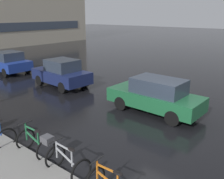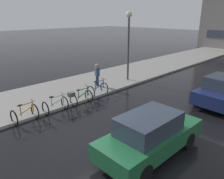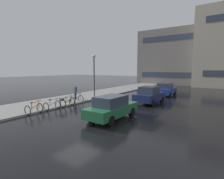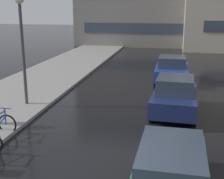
{
  "view_description": "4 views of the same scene",
  "coord_description": "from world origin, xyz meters",
  "px_view_note": "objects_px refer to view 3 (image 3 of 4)",
  "views": [
    {
      "loc": [
        -7.39,
        -3.9,
        4.33
      ],
      "look_at": [
        0.12,
        2.27,
        1.35
      ],
      "focal_mm": 40.0,
      "sensor_mm": 36.0,
      "label": 1
    },
    {
      "loc": [
        5.87,
        -4.41,
        4.78
      ],
      "look_at": [
        -1.86,
        3.25,
        1.07
      ],
      "focal_mm": 35.0,
      "sensor_mm": 36.0,
      "label": 2
    },
    {
      "loc": [
        8.29,
        -8.29,
        3.35
      ],
      "look_at": [
        -0.66,
        5.41,
        1.44
      ],
      "focal_mm": 28.0,
      "sensor_mm": 36.0,
      "label": 3
    },
    {
      "loc": [
        1.93,
        -5.16,
        4.55
      ],
      "look_at": [
        -0.1,
        5.16,
        1.72
      ],
      "focal_mm": 50.0,
      "sensor_mm": 36.0,
      "label": 4
    }
  ],
  "objects_px": {
    "bicycle_second": "(52,105)",
    "bicycle_nearest": "(34,109)",
    "bicycle_farthest": "(77,99)",
    "bicycle_third": "(66,102)",
    "pedestrian": "(75,92)",
    "car_blue": "(165,89)",
    "car_green": "(112,107)",
    "streetlamp": "(94,68)",
    "car_navy": "(149,95)"
  },
  "relations": [
    {
      "from": "car_navy",
      "to": "pedestrian",
      "type": "xyz_separation_m",
      "value": [
        -7.18,
        -2.87,
        0.13
      ]
    },
    {
      "from": "bicycle_third",
      "to": "car_navy",
      "type": "height_order",
      "value": "car_navy"
    },
    {
      "from": "streetlamp",
      "to": "car_navy",
      "type": "bearing_deg",
      "value": 1.54
    },
    {
      "from": "bicycle_farthest",
      "to": "car_green",
      "type": "height_order",
      "value": "car_green"
    },
    {
      "from": "bicycle_second",
      "to": "bicycle_farthest",
      "type": "xyz_separation_m",
      "value": [
        -0.33,
        3.2,
        0.01
      ]
    },
    {
      "from": "pedestrian",
      "to": "streetlamp",
      "type": "bearing_deg",
      "value": 81.17
    },
    {
      "from": "bicycle_third",
      "to": "pedestrian",
      "type": "bearing_deg",
      "value": 120.08
    },
    {
      "from": "bicycle_second",
      "to": "car_navy",
      "type": "bearing_deg",
      "value": 51.22
    },
    {
      "from": "bicycle_nearest",
      "to": "car_green",
      "type": "relative_size",
      "value": 0.26
    },
    {
      "from": "bicycle_second",
      "to": "bicycle_nearest",
      "type": "bearing_deg",
      "value": -91.47
    },
    {
      "from": "bicycle_third",
      "to": "streetlamp",
      "type": "bearing_deg",
      "value": 102.1
    },
    {
      "from": "bicycle_second",
      "to": "pedestrian",
      "type": "relative_size",
      "value": 0.7
    },
    {
      "from": "car_navy",
      "to": "pedestrian",
      "type": "relative_size",
      "value": 2.29
    },
    {
      "from": "bicycle_farthest",
      "to": "car_green",
      "type": "distance_m",
      "value": 6.53
    },
    {
      "from": "car_blue",
      "to": "streetlamp",
      "type": "distance_m",
      "value": 9.39
    },
    {
      "from": "bicycle_farthest",
      "to": "car_blue",
      "type": "distance_m",
      "value": 11.4
    },
    {
      "from": "car_navy",
      "to": "pedestrian",
      "type": "bearing_deg",
      "value": -158.21
    },
    {
      "from": "streetlamp",
      "to": "pedestrian",
      "type": "bearing_deg",
      "value": -98.83
    },
    {
      "from": "car_navy",
      "to": "pedestrian",
      "type": "height_order",
      "value": "pedestrian"
    },
    {
      "from": "car_navy",
      "to": "car_blue",
      "type": "relative_size",
      "value": 1.04
    },
    {
      "from": "car_green",
      "to": "car_navy",
      "type": "height_order",
      "value": "car_navy"
    },
    {
      "from": "bicycle_farthest",
      "to": "car_navy",
      "type": "relative_size",
      "value": 0.3
    },
    {
      "from": "bicycle_nearest",
      "to": "car_blue",
      "type": "bearing_deg",
      "value": 69.26
    },
    {
      "from": "bicycle_nearest",
      "to": "pedestrian",
      "type": "relative_size",
      "value": 0.65
    },
    {
      "from": "bicycle_third",
      "to": "car_green",
      "type": "height_order",
      "value": "car_green"
    },
    {
      "from": "car_navy",
      "to": "bicycle_second",
      "type": "bearing_deg",
      "value": -128.78
    },
    {
      "from": "car_blue",
      "to": "streetlamp",
      "type": "bearing_deg",
      "value": -137.05
    },
    {
      "from": "bicycle_third",
      "to": "car_navy",
      "type": "distance_m",
      "value": 7.92
    },
    {
      "from": "car_green",
      "to": "pedestrian",
      "type": "relative_size",
      "value": 2.53
    },
    {
      "from": "pedestrian",
      "to": "car_navy",
      "type": "bearing_deg",
      "value": 21.79
    },
    {
      "from": "bicycle_third",
      "to": "car_blue",
      "type": "distance_m",
      "value": 12.75
    },
    {
      "from": "bicycle_third",
      "to": "pedestrian",
      "type": "relative_size",
      "value": 0.82
    },
    {
      "from": "bicycle_third",
      "to": "bicycle_farthest",
      "type": "bearing_deg",
      "value": 102.96
    },
    {
      "from": "bicycle_nearest",
      "to": "streetlamp",
      "type": "relative_size",
      "value": 0.22
    },
    {
      "from": "bicycle_second",
      "to": "bicycle_farthest",
      "type": "bearing_deg",
      "value": 95.93
    },
    {
      "from": "bicycle_nearest",
      "to": "car_green",
      "type": "bearing_deg",
      "value": 20.24
    },
    {
      "from": "car_navy",
      "to": "streetlamp",
      "type": "xyz_separation_m",
      "value": [
        -6.76,
        -0.18,
        2.71
      ]
    },
    {
      "from": "bicycle_second",
      "to": "streetlamp",
      "type": "bearing_deg",
      "value": 99.03
    },
    {
      "from": "bicycle_second",
      "to": "car_green",
      "type": "distance_m",
      "value": 5.62
    },
    {
      "from": "bicycle_farthest",
      "to": "streetlamp",
      "type": "distance_m",
      "value": 4.88
    },
    {
      "from": "car_green",
      "to": "car_blue",
      "type": "distance_m",
      "value": 12.52
    },
    {
      "from": "bicycle_nearest",
      "to": "car_blue",
      "type": "distance_m",
      "value": 15.61
    },
    {
      "from": "car_blue",
      "to": "pedestrian",
      "type": "height_order",
      "value": "pedestrian"
    },
    {
      "from": "car_navy",
      "to": "car_blue",
      "type": "height_order",
      "value": "car_navy"
    },
    {
      "from": "car_navy",
      "to": "bicycle_farthest",
      "type": "bearing_deg",
      "value": -147.3
    },
    {
      "from": "bicycle_third",
      "to": "car_green",
      "type": "bearing_deg",
      "value": -10.13
    },
    {
      "from": "bicycle_nearest",
      "to": "bicycle_third",
      "type": "relative_size",
      "value": 0.79
    },
    {
      "from": "streetlamp",
      "to": "bicycle_farthest",
      "type": "bearing_deg",
      "value": -78.31
    },
    {
      "from": "car_navy",
      "to": "car_blue",
      "type": "distance_m",
      "value": 5.95
    },
    {
      "from": "car_green",
      "to": "pedestrian",
      "type": "height_order",
      "value": "pedestrian"
    }
  ]
}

